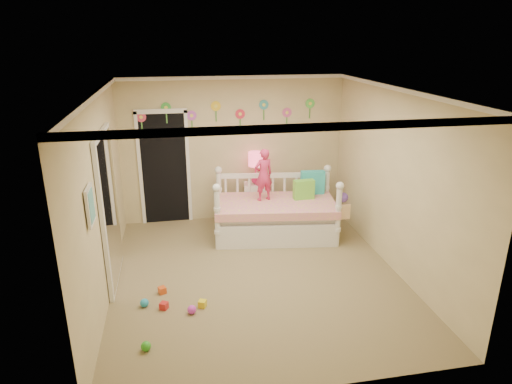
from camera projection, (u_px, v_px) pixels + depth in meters
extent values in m
cube|color=#7F684C|center=(257.00, 275.00, 6.42)|extent=(4.00, 4.50, 0.01)
cube|color=white|center=(257.00, 91.00, 5.56)|extent=(4.00, 4.50, 0.01)
cube|color=tan|center=(234.00, 150.00, 8.08)|extent=(4.00, 0.01, 2.60)
cube|color=tan|center=(101.00, 199.00, 5.64)|extent=(0.01, 4.50, 2.60)
cube|color=tan|center=(395.00, 181.00, 6.34)|extent=(0.01, 4.50, 2.60)
cube|color=#27AEC5|center=(312.00, 182.00, 7.82)|extent=(0.42, 0.17, 0.41)
cube|color=#70D13F|center=(304.00, 189.00, 7.58)|extent=(0.36, 0.15, 0.33)
imported|color=#D33060|center=(264.00, 175.00, 7.43)|extent=(0.37, 0.29, 0.89)
cube|color=white|center=(256.00, 202.00, 8.23)|extent=(0.46, 0.37, 0.71)
sphere|color=#F12075|center=(256.00, 179.00, 8.09)|extent=(0.16, 0.16, 0.16)
cylinder|color=#F12075|center=(256.00, 171.00, 8.03)|extent=(0.02, 0.02, 0.34)
cylinder|color=#F14865|center=(256.00, 159.00, 7.96)|extent=(0.27, 0.27, 0.25)
cube|color=black|center=(164.00, 167.00, 7.93)|extent=(0.90, 0.04, 2.07)
cube|color=white|center=(110.00, 209.00, 6.01)|extent=(0.07, 1.30, 2.10)
cube|color=white|center=(90.00, 206.00, 4.73)|extent=(0.05, 0.34, 0.42)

